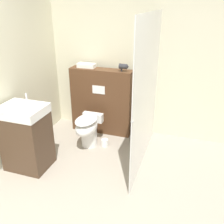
# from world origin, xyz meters

# --- Properties ---
(wall_back) EXTENTS (8.00, 0.06, 2.50)m
(wall_back) POSITION_xyz_m (0.00, 2.41, 1.25)
(wall_back) COLOR beige
(wall_back) RESTS_ON ground_plane
(partition_panel) EXTENTS (1.08, 0.26, 1.16)m
(partition_panel) POSITION_xyz_m (-0.42, 2.17, 0.58)
(partition_panel) COLOR #51331E
(partition_panel) RESTS_ON ground_plane
(shower_glass) EXTENTS (0.04, 1.68, 2.09)m
(shower_glass) POSITION_xyz_m (0.49, 1.53, 1.05)
(shower_glass) COLOR silver
(shower_glass) RESTS_ON ground_plane
(toilet) EXTENTS (0.34, 0.57, 0.52)m
(toilet) POSITION_xyz_m (-0.44, 1.59, 0.32)
(toilet) COLOR white
(toilet) RESTS_ON ground_plane
(sink_vanity) EXTENTS (0.60, 0.48, 1.08)m
(sink_vanity) POSITION_xyz_m (-1.03, 0.83, 0.47)
(sink_vanity) COLOR #473323
(sink_vanity) RESTS_ON ground_plane
(hair_drier) EXTENTS (0.16, 0.08, 0.13)m
(hair_drier) POSITION_xyz_m (-0.01, 2.14, 1.24)
(hair_drier) COLOR #2D2D33
(hair_drier) RESTS_ON partition_panel
(folded_towel) EXTENTS (0.30, 0.15, 0.07)m
(folded_towel) POSITION_xyz_m (-0.69, 2.19, 1.20)
(folded_towel) COLOR white
(folded_towel) RESTS_ON partition_panel
(spare_toilet_roll) EXTENTS (0.12, 0.12, 0.12)m
(spare_toilet_roll) POSITION_xyz_m (-0.19, 1.68, 0.06)
(spare_toilet_roll) COLOR white
(spare_toilet_roll) RESTS_ON ground_plane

